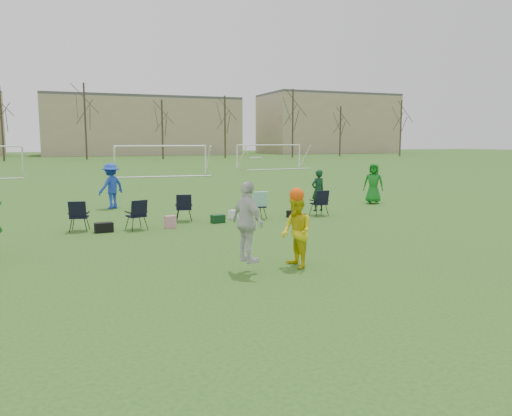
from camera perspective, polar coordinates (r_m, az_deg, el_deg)
name	(u,v)px	position (r m, az deg, el deg)	size (l,w,h in m)	color
ground	(263,289)	(9.66, 0.82, -9.25)	(260.00, 260.00, 0.00)	#285119
fielder_blue	(111,186)	(21.65, -16.23, 2.43)	(1.22, 0.70, 1.89)	#183AB6
fielder_green_far	(373,183)	(23.12, 13.27, 2.77)	(0.89, 0.58, 1.83)	#14731D
center_contest	(273,226)	(10.82, 2.00, -2.12)	(1.84, 1.09, 2.49)	silver
sideline_setup	(221,207)	(17.50, -4.05, 0.14)	(9.28, 1.85, 1.73)	#0E351C
goal_mid	(161,152)	(41.26, -10.80, 6.32)	(7.40, 0.63, 2.46)	white
goal_right	(269,150)	(50.48, 1.53, 6.68)	(7.35, 1.14, 2.46)	white
tree_line	(88,125)	(78.53, -18.68, 8.95)	(110.28, 3.28, 11.40)	#382B21
building_row	(115,125)	(105.11, -15.79, 9.13)	(126.00, 16.00, 13.00)	tan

